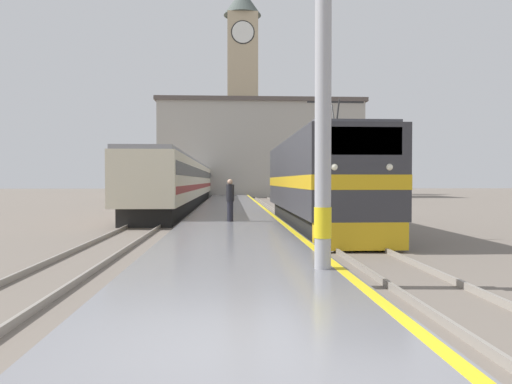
% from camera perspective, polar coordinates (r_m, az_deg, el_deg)
% --- Properties ---
extents(ground_plane, '(200.00, 200.00, 0.00)m').
position_cam_1_polar(ground_plane, '(35.29, -2.81, -2.11)').
color(ground_plane, '#70665B').
extents(platform, '(4.32, 140.00, 0.39)m').
position_cam_1_polar(platform, '(30.29, -2.77, -2.31)').
color(platform, slate).
rests_on(platform, ground).
extents(rail_track_near, '(2.84, 140.00, 0.16)m').
position_cam_1_polar(rail_track_near, '(30.53, 4.08, -2.59)').
color(rail_track_near, '#70665B').
rests_on(rail_track_near, ground).
extents(rail_track_far, '(2.83, 140.00, 0.16)m').
position_cam_1_polar(rail_track_far, '(30.53, -10.13, -2.61)').
color(rail_track_far, '#70665B').
rests_on(rail_track_far, ground).
extents(locomotive_train, '(2.92, 14.58, 4.93)m').
position_cam_1_polar(locomotive_train, '(21.57, 7.04, 1.09)').
color(locomotive_train, black).
rests_on(locomotive_train, ground).
extents(passenger_train, '(2.92, 44.70, 3.64)m').
position_cam_1_polar(passenger_train, '(43.71, -7.99, 1.12)').
color(passenger_train, black).
rests_on(passenger_train, ground).
extents(catenary_mast, '(2.29, 0.34, 8.49)m').
position_cam_1_polar(catenary_mast, '(10.05, 7.95, 15.26)').
color(catenary_mast, '#9E9EA3').
rests_on(catenary_mast, platform).
extents(person_on_platform, '(0.34, 0.34, 1.78)m').
position_cam_1_polar(person_on_platform, '(21.03, -2.97, -0.80)').
color(person_on_platform, '#23232D').
rests_on(person_on_platform, platform).
extents(clock_tower, '(5.73, 5.73, 31.57)m').
position_cam_1_polar(clock_tower, '(78.40, -1.56, 12.06)').
color(clock_tower, tan).
rests_on(clock_tower, ground).
extents(station_building, '(25.93, 10.05, 12.29)m').
position_cam_1_polar(station_building, '(65.24, 0.42, 4.87)').
color(station_building, '#A8A399').
rests_on(station_building, ground).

